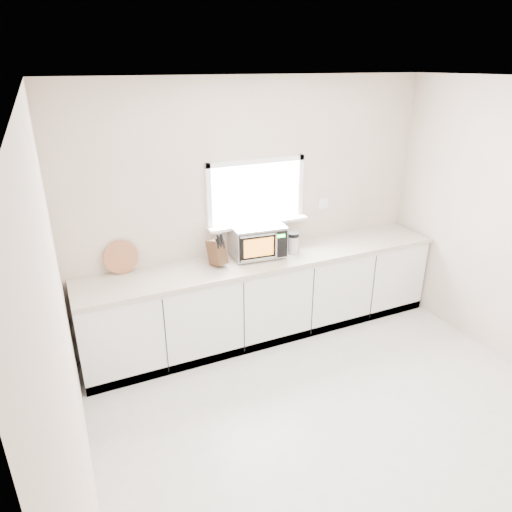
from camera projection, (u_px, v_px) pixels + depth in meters
ground at (357, 434)px, 3.73m from camera, size 4.00×4.00×0.00m
back_wall at (255, 209)px, 4.86m from camera, size 4.00×0.17×2.70m
cabinets at (267, 297)px, 4.97m from camera, size 3.92×0.60×0.88m
countertop at (268, 259)px, 4.79m from camera, size 3.92×0.64×0.04m
microwave at (257, 240)px, 4.76m from camera, size 0.57×0.48×0.34m
knife_block at (217, 252)px, 4.53m from camera, size 0.18×0.26×0.35m
cutting_board at (121, 257)px, 4.37m from camera, size 0.33×0.08×0.33m
coffee_grinder at (293, 243)px, 4.85m from camera, size 0.16×0.16×0.23m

